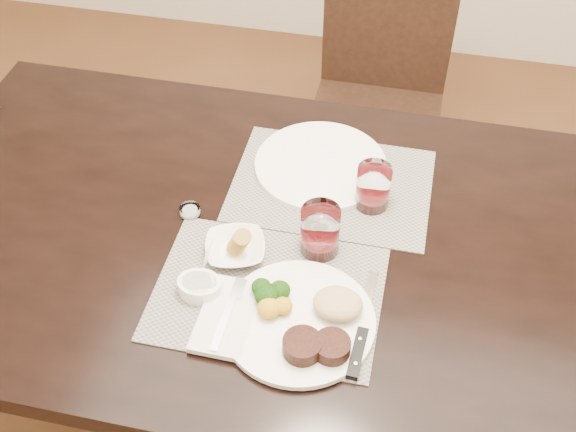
% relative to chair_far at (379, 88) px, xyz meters
% --- Properties ---
extents(ground_plane, '(4.50, 4.50, 0.00)m').
position_rel_chair_far_xyz_m(ground_plane, '(0.00, -0.93, -0.50)').
color(ground_plane, '#412614').
rests_on(ground_plane, ground).
extents(dining_table, '(2.00, 1.00, 0.75)m').
position_rel_chair_far_xyz_m(dining_table, '(0.00, -0.93, 0.16)').
color(dining_table, black).
rests_on(dining_table, ground).
extents(chair_far, '(0.42, 0.42, 0.90)m').
position_rel_chair_far_xyz_m(chair_far, '(0.00, 0.00, 0.00)').
color(chair_far, black).
rests_on(chair_far, ground).
extents(placemat_near, '(0.46, 0.34, 0.00)m').
position_rel_chair_far_xyz_m(placemat_near, '(-0.11, -1.09, 0.25)').
color(placemat_near, gray).
rests_on(placemat_near, dining_table).
extents(placemat_far, '(0.46, 0.34, 0.00)m').
position_rel_chair_far_xyz_m(placemat_far, '(-0.04, -0.75, 0.25)').
color(placemat_far, gray).
rests_on(placemat_far, dining_table).
extents(dinner_plate, '(0.30, 0.30, 0.05)m').
position_rel_chair_far_xyz_m(dinner_plate, '(-0.02, -1.16, 0.27)').
color(dinner_plate, white).
rests_on(dinner_plate, placemat_near).
extents(napkin_fork, '(0.11, 0.19, 0.02)m').
position_rel_chair_far_xyz_m(napkin_fork, '(-0.17, -1.17, 0.26)').
color(napkin_fork, white).
rests_on(napkin_fork, placemat_near).
extents(steak_knife, '(0.03, 0.27, 0.01)m').
position_rel_chair_far_xyz_m(steak_knife, '(0.09, -1.17, 0.26)').
color(steak_knife, silver).
rests_on(steak_knife, placemat_near).
extents(cracker_bowl, '(0.16, 0.16, 0.06)m').
position_rel_chair_far_xyz_m(cracker_bowl, '(-0.20, -1.01, 0.27)').
color(cracker_bowl, white).
rests_on(cracker_bowl, placemat_near).
extents(sauce_ramekin, '(0.09, 0.13, 0.07)m').
position_rel_chair_far_xyz_m(sauce_ramekin, '(-0.25, -1.12, 0.27)').
color(sauce_ramekin, white).
rests_on(sauce_ramekin, placemat_near).
extents(wine_glass_near, '(0.08, 0.08, 0.11)m').
position_rel_chair_far_xyz_m(wine_glass_near, '(-0.03, -0.95, 0.30)').
color(wine_glass_near, white).
rests_on(wine_glass_near, placemat_near).
extents(far_plate, '(0.32, 0.32, 0.01)m').
position_rel_chair_far_xyz_m(far_plate, '(-0.08, -0.70, 0.26)').
color(far_plate, white).
rests_on(far_plate, placemat_far).
extents(wine_glass_far, '(0.08, 0.08, 0.11)m').
position_rel_chair_far_xyz_m(wine_glass_far, '(0.06, -0.80, 0.30)').
color(wine_glass_far, white).
rests_on(wine_glass_far, placemat_far).
extents(salt_cellar, '(0.05, 0.05, 0.02)m').
position_rel_chair_far_xyz_m(salt_cellar, '(-0.33, -0.91, 0.26)').
color(salt_cellar, white).
rests_on(salt_cellar, dining_table).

